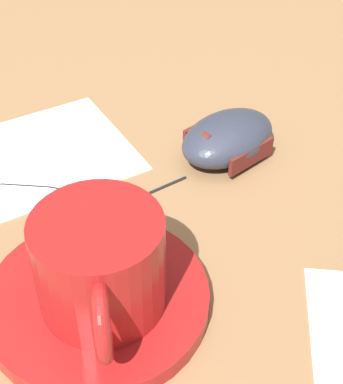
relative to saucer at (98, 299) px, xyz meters
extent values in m
plane|color=olive|center=(-0.05, 0.09, -0.01)|extent=(3.00, 3.00, 0.00)
cylinder|color=maroon|center=(0.00, 0.00, 0.00)|extent=(0.16, 0.16, 0.01)
cylinder|color=maroon|center=(0.01, 0.00, 0.04)|extent=(0.09, 0.09, 0.07)
torus|color=maroon|center=(0.05, 0.00, 0.05)|extent=(0.05, 0.01, 0.05)
ellipsoid|color=#2D3342|center=(-0.16, 0.13, 0.01)|extent=(0.11, 0.12, 0.04)
cylinder|color=#591E19|center=(-0.15, 0.11, 0.02)|extent=(0.01, 0.01, 0.01)
cube|color=#591E19|center=(-0.14, 0.15, 0.01)|extent=(0.03, 0.05, 0.02)
cube|color=#591E19|center=(-0.19, 0.11, 0.01)|extent=(0.03, 0.05, 0.02)
cylinder|color=black|center=(-0.13, 0.07, -0.01)|extent=(0.02, 0.04, 0.00)
cylinder|color=black|center=(-0.12, 0.03, -0.01)|extent=(0.01, 0.04, 0.00)
cylinder|color=black|center=(-0.13, -0.02, -0.01)|extent=(0.02, 0.04, 0.00)
cylinder|color=black|center=(-0.14, -0.06, -0.01)|extent=(0.01, 0.04, 0.00)
sphere|color=black|center=(-0.13, 0.09, -0.01)|extent=(0.00, 0.00, 0.00)
sphere|color=black|center=(-0.12, 0.05, -0.01)|extent=(0.00, 0.00, 0.00)
sphere|color=black|center=(-0.12, 0.00, -0.01)|extent=(0.00, 0.00, 0.00)
sphere|color=black|center=(-0.14, -0.04, -0.01)|extent=(0.00, 0.00, 0.00)
sphere|color=black|center=(-0.15, -0.08, -0.01)|extent=(0.00, 0.00, 0.00)
cube|color=white|center=(-0.19, -0.04, -0.01)|extent=(0.19, 0.19, 0.00)
camera|label=1|loc=(0.28, 0.01, 0.33)|focal=55.00mm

